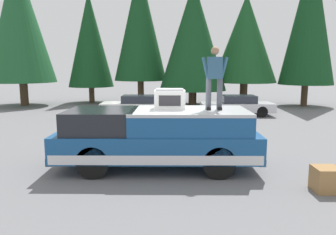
# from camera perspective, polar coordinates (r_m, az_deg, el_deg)

# --- Properties ---
(ground_plane) EXTENTS (90.00, 90.00, 0.00)m
(ground_plane) POSITION_cam_1_polar(r_m,az_deg,el_deg) (9.54, -1.07, -8.09)
(ground_plane) COLOR slate
(pickup_truck) EXTENTS (2.01, 5.54, 1.65)m
(pickup_truck) POSITION_cam_1_polar(r_m,az_deg,el_deg) (8.89, -1.92, -3.55)
(pickup_truck) COLOR navy
(pickup_truck) RESTS_ON ground
(compressor_unit) EXTENTS (0.65, 0.84, 0.56)m
(compressor_unit) POSITION_cam_1_polar(r_m,az_deg,el_deg) (8.89, 0.32, 3.34)
(compressor_unit) COLOR white
(compressor_unit) RESTS_ON pickup_truck
(person_on_truck_bed) EXTENTS (0.29, 0.72, 1.69)m
(person_on_truck_bed) POSITION_cam_1_polar(r_m,az_deg,el_deg) (8.76, 8.28, 7.25)
(person_on_truck_bed) COLOR #4C515B
(person_on_truck_bed) RESTS_ON pickup_truck
(parked_car_silver) EXTENTS (1.64, 4.10, 1.16)m
(parked_car_silver) POSITION_cam_1_polar(r_m,az_deg,el_deg) (18.91, 12.21, 2.12)
(parked_car_silver) COLOR silver
(parked_car_silver) RESTS_ON ground
(parked_car_white) EXTENTS (1.64, 4.10, 1.16)m
(parked_car_white) POSITION_cam_1_polar(r_m,az_deg,el_deg) (18.59, -5.44, 2.17)
(parked_car_white) COLOR white
(parked_car_white) RESTS_ON ground
(wooden_crate) EXTENTS (0.56, 0.56, 0.56)m
(wooden_crate) POSITION_cam_1_polar(r_m,az_deg,el_deg) (8.24, 26.34, -9.83)
(wooden_crate) COLOR olive
(wooden_crate) RESTS_ON ground
(conifer_far_left) EXTENTS (3.72, 3.72, 10.86)m
(conifer_far_left) POSITION_cam_1_polar(r_m,az_deg,el_deg) (25.00, 23.93, 16.12)
(conifer_far_left) COLOR #4C3826
(conifer_far_left) RESTS_ON ground
(conifer_left) EXTENTS (4.64, 4.64, 7.96)m
(conifer_left) POSITION_cam_1_polar(r_m,az_deg,el_deg) (24.58, 13.65, 13.47)
(conifer_left) COLOR #4C3826
(conifer_left) RESTS_ON ground
(conifer_center_left) EXTENTS (4.75, 4.75, 8.67)m
(conifer_center_left) POSITION_cam_1_polar(r_m,az_deg,el_deg) (23.15, 4.52, 14.24)
(conifer_center_left) COLOR #4C3826
(conifer_center_left) RESTS_ON ground
(conifer_center_right) EXTENTS (3.87, 3.87, 10.02)m
(conifer_center_right) POSITION_cam_1_polar(r_m,az_deg,el_deg) (24.47, -5.03, 16.29)
(conifer_center_right) COLOR #4C3826
(conifer_center_right) RESTS_ON ground
(conifer_right) EXTENTS (3.45, 3.45, 8.36)m
(conifer_right) POSITION_cam_1_polar(r_m,az_deg,el_deg) (25.73, -13.78, 13.29)
(conifer_right) COLOR #4C3826
(conifer_right) RESTS_ON ground
(conifer_far_right) EXTENTS (4.66, 4.66, 10.45)m
(conifer_far_right) POSITION_cam_1_polar(r_m,az_deg,el_deg) (25.52, -25.06, 15.58)
(conifer_far_right) COLOR #4C3826
(conifer_far_right) RESTS_ON ground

